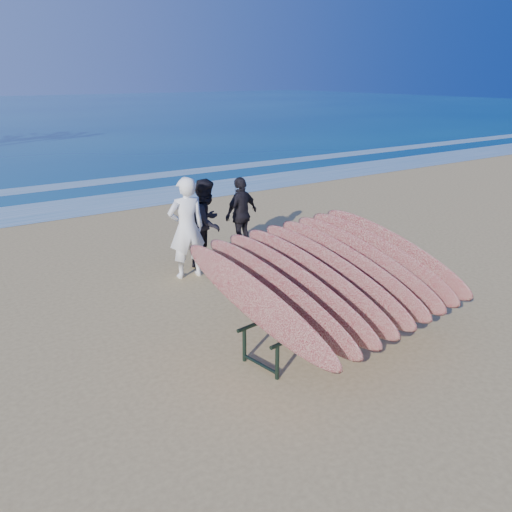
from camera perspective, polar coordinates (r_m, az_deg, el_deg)
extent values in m
plane|color=tan|center=(8.79, 3.01, -7.26)|extent=(120.00, 120.00, 0.00)
plane|color=white|center=(17.36, -17.73, 5.04)|extent=(160.00, 160.00, 0.00)
plane|color=white|center=(20.67, -20.75, 6.79)|extent=(160.00, 160.00, 0.00)
cylinder|color=black|center=(7.23, 2.25, -11.10)|extent=(0.06, 0.06, 0.50)
cylinder|color=black|center=(9.35, 15.29, -4.61)|extent=(0.06, 0.06, 0.50)
cylinder|color=black|center=(7.65, -1.23, -9.33)|extent=(0.06, 0.06, 0.50)
cylinder|color=black|center=(9.67, 12.06, -3.54)|extent=(0.06, 0.06, 0.50)
cylinder|color=black|center=(8.12, 9.75, -5.90)|extent=(3.18, 0.48, 0.06)
cylinder|color=black|center=(8.49, 6.29, -4.60)|extent=(3.18, 0.48, 0.06)
cylinder|color=black|center=(7.52, 0.45, -11.33)|extent=(0.13, 0.65, 0.04)
cylinder|color=black|center=(9.57, 13.57, -5.01)|extent=(0.13, 0.65, 0.04)
ellipsoid|color=#5F0613|center=(7.05, 0.05, -4.86)|extent=(0.49, 3.04, 1.39)
ellipsoid|color=#5F0613|center=(7.30, 2.30, -4.03)|extent=(0.49, 3.04, 1.39)
ellipsoid|color=#5F0613|center=(7.56, 4.39, -3.26)|extent=(0.49, 3.04, 1.39)
ellipsoid|color=#5F0613|center=(7.82, 6.34, -2.53)|extent=(0.49, 3.04, 1.39)
ellipsoid|color=#5F0613|center=(8.10, 8.15, -1.85)|extent=(0.49, 3.04, 1.39)
ellipsoid|color=#5F0613|center=(8.39, 9.84, -1.21)|extent=(0.49, 3.04, 1.39)
ellipsoid|color=#5F0613|center=(8.69, 11.41, -0.62)|extent=(0.49, 3.04, 1.39)
ellipsoid|color=#5F0613|center=(8.99, 12.88, -0.06)|extent=(0.49, 3.04, 1.39)
ellipsoid|color=#5F0613|center=(9.30, 14.25, 0.46)|extent=(0.49, 3.04, 1.39)
imported|color=white|center=(10.58, -7.32, 2.95)|extent=(0.79, 0.58, 2.00)
imported|color=black|center=(11.27, -5.21, 3.54)|extent=(1.12, 1.08, 1.82)
imported|color=black|center=(12.20, -1.56, 4.44)|extent=(1.06, 0.66, 1.68)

